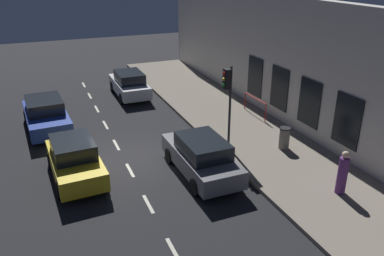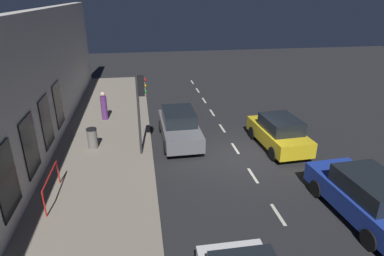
{
  "view_description": "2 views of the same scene",
  "coord_description": "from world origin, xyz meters",
  "px_view_note": "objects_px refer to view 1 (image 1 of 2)",
  "views": [
    {
      "loc": [
        -2.98,
        -14.86,
        7.79
      ],
      "look_at": [
        2.56,
        -1.39,
        1.61
      ],
      "focal_mm": 36.63,
      "sensor_mm": 36.0,
      "label": 1
    },
    {
      "loc": [
        4.37,
        12.78,
        6.98
      ],
      "look_at": [
        2.21,
        -0.51,
        1.42
      ],
      "focal_mm": 30.6,
      "sensor_mm": 36.0,
      "label": 2
    }
  ],
  "objects_px": {
    "traffic_light": "(228,89)",
    "parked_car_1": "(46,114)",
    "parked_car_0": "(201,156)",
    "pedestrian_0": "(343,174)",
    "parked_car_3": "(129,84)",
    "trash_bin": "(284,138)",
    "parked_car_2": "(75,160)"
  },
  "relations": [
    {
      "from": "traffic_light",
      "to": "parked_car_1",
      "type": "relative_size",
      "value": 0.81
    },
    {
      "from": "parked_car_0",
      "to": "pedestrian_0",
      "type": "height_order",
      "value": "pedestrian_0"
    },
    {
      "from": "parked_car_1",
      "to": "pedestrian_0",
      "type": "height_order",
      "value": "pedestrian_0"
    },
    {
      "from": "parked_car_3",
      "to": "trash_bin",
      "type": "height_order",
      "value": "parked_car_3"
    },
    {
      "from": "traffic_light",
      "to": "parked_car_0",
      "type": "relative_size",
      "value": 0.85
    },
    {
      "from": "traffic_light",
      "to": "parked_car_2",
      "type": "height_order",
      "value": "traffic_light"
    },
    {
      "from": "traffic_light",
      "to": "trash_bin",
      "type": "distance_m",
      "value": 3.41
    },
    {
      "from": "trash_bin",
      "to": "traffic_light",
      "type": "bearing_deg",
      "value": 157.53
    },
    {
      "from": "traffic_light",
      "to": "parked_car_2",
      "type": "relative_size",
      "value": 0.93
    },
    {
      "from": "trash_bin",
      "to": "parked_car_2",
      "type": "bearing_deg",
      "value": 172.91
    },
    {
      "from": "parked_car_3",
      "to": "trash_bin",
      "type": "bearing_deg",
      "value": -66.53
    },
    {
      "from": "parked_car_1",
      "to": "trash_bin",
      "type": "relative_size",
      "value": 4.64
    },
    {
      "from": "traffic_light",
      "to": "parked_car_3",
      "type": "relative_size",
      "value": 0.87
    },
    {
      "from": "traffic_light",
      "to": "parked_car_0",
      "type": "height_order",
      "value": "traffic_light"
    },
    {
      "from": "parked_car_2",
      "to": "pedestrian_0",
      "type": "height_order",
      "value": "pedestrian_0"
    },
    {
      "from": "traffic_light",
      "to": "parked_car_1",
      "type": "distance_m",
      "value": 9.37
    },
    {
      "from": "parked_car_0",
      "to": "parked_car_2",
      "type": "bearing_deg",
      "value": 160.45
    },
    {
      "from": "parked_car_0",
      "to": "trash_bin",
      "type": "distance_m",
      "value": 4.24
    },
    {
      "from": "parked_car_3",
      "to": "traffic_light",
      "type": "bearing_deg",
      "value": -77.45
    },
    {
      "from": "parked_car_2",
      "to": "parked_car_1",
      "type": "bearing_deg",
      "value": -85.62
    },
    {
      "from": "traffic_light",
      "to": "pedestrian_0",
      "type": "bearing_deg",
      "value": -66.1
    },
    {
      "from": "parked_car_0",
      "to": "parked_car_3",
      "type": "distance_m",
      "value": 10.73
    },
    {
      "from": "parked_car_0",
      "to": "trash_bin",
      "type": "xyz_separation_m",
      "value": [
        4.21,
        0.48,
        -0.15
      ]
    },
    {
      "from": "parked_car_1",
      "to": "trash_bin",
      "type": "bearing_deg",
      "value": 141.78
    },
    {
      "from": "parked_car_0",
      "to": "pedestrian_0",
      "type": "xyz_separation_m",
      "value": [
        3.96,
        -3.36,
        0.13
      ]
    },
    {
      "from": "traffic_light",
      "to": "pedestrian_0",
      "type": "relative_size",
      "value": 2.25
    },
    {
      "from": "parked_car_1",
      "to": "trash_bin",
      "type": "distance_m",
      "value": 11.64
    },
    {
      "from": "parked_car_0",
      "to": "parked_car_1",
      "type": "relative_size",
      "value": 0.96
    },
    {
      "from": "parked_car_0",
      "to": "trash_bin",
      "type": "height_order",
      "value": "parked_car_0"
    },
    {
      "from": "parked_car_0",
      "to": "parked_car_2",
      "type": "xyz_separation_m",
      "value": [
        -4.62,
        1.58,
        -0.0
      ]
    },
    {
      "from": "parked_car_1",
      "to": "parked_car_2",
      "type": "relative_size",
      "value": 1.14
    },
    {
      "from": "parked_car_3",
      "to": "parked_car_0",
      "type": "bearing_deg",
      "value": -88.72
    }
  ]
}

